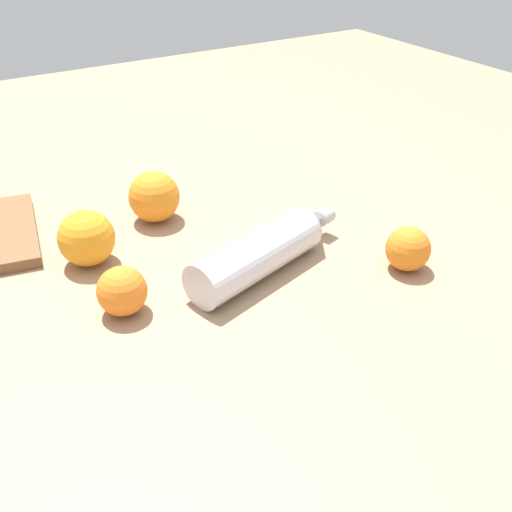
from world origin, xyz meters
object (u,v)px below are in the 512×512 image
at_px(water_bottle, 266,250).
at_px(orange_0, 154,197).
at_px(orange_2, 86,238).
at_px(orange_1, 122,291).
at_px(orange_3, 408,249).

height_order(water_bottle, orange_0, orange_0).
distance_m(orange_0, orange_2, 0.16).
bearing_deg(orange_2, orange_0, -62.40).
bearing_deg(water_bottle, orange_1, 160.54).
distance_m(water_bottle, orange_2, 0.26).
bearing_deg(orange_1, orange_2, -0.77).
relative_size(water_bottle, orange_3, 4.38).
xyz_separation_m(orange_0, orange_3, (-0.33, -0.25, -0.01)).
height_order(orange_1, orange_2, orange_2).
relative_size(water_bottle, orange_0, 3.40).
xyz_separation_m(orange_1, orange_2, (0.14, -0.00, 0.01)).
height_order(orange_1, orange_3, same).
height_order(orange_2, orange_3, orange_2).
xyz_separation_m(orange_0, orange_1, (-0.21, 0.14, -0.01)).
xyz_separation_m(orange_0, orange_2, (-0.07, 0.14, -0.00)).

